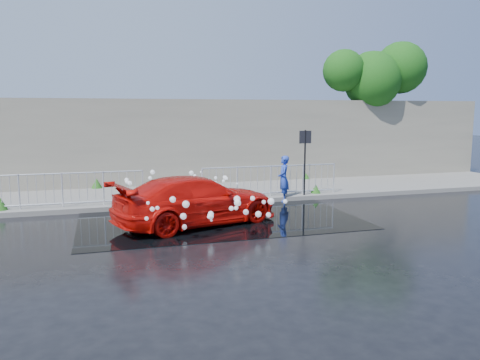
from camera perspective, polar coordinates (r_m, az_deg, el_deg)
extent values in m
plane|color=black|center=(12.88, -3.70, -5.81)|extent=(90.00, 90.00, 0.00)
cube|color=slate|center=(17.67, -7.31, -1.73)|extent=(30.00, 4.00, 0.15)
cube|color=slate|center=(15.73, -6.13, -2.94)|extent=(30.00, 0.25, 0.16)
cube|color=slate|center=(19.62, -8.44, 4.62)|extent=(30.00, 0.60, 3.50)
cube|color=black|center=(13.94, -2.61, -4.69)|extent=(8.00, 5.00, 0.01)
cylinder|color=black|center=(16.90, 7.90, 1.82)|extent=(0.06, 0.06, 2.50)
cube|color=black|center=(16.81, 7.96, 5.21)|extent=(0.45, 0.04, 0.45)
cylinder|color=#332114|center=(24.05, 15.62, 6.51)|extent=(0.36, 0.36, 5.00)
sphere|color=#114510|center=(23.14, 15.83, 11.64)|extent=(2.67, 2.67, 2.67)
sphere|color=#114510|center=(24.01, 18.99, 12.81)|extent=(2.44, 2.44, 2.44)
sphere|color=#114510|center=(22.42, 12.54, 12.90)|extent=(1.92, 1.92, 1.92)
cylinder|color=silver|center=(15.78, -11.77, -0.75)|extent=(0.05, 0.05, 1.10)
cylinder|color=silver|center=(15.71, -20.95, 0.74)|extent=(5.00, 0.04, 0.04)
cylinder|color=silver|center=(15.85, -20.77, -2.66)|extent=(5.00, 0.04, 0.04)
cylinder|color=silver|center=(16.06, -4.64, -0.44)|extent=(0.05, 0.05, 1.10)
cylinder|color=silver|center=(17.76, 11.35, 0.26)|extent=(0.05, 0.05, 1.10)
cylinder|color=silver|center=(16.68, 3.78, 1.69)|extent=(5.00, 0.04, 0.04)
cylinder|color=silver|center=(16.81, 3.75, -1.52)|extent=(5.00, 0.04, 0.04)
cone|color=#134816|center=(16.13, -27.16, -2.59)|extent=(0.40, 0.40, 0.39)
cone|color=#134816|center=(15.86, -13.54, -2.15)|extent=(0.36, 0.36, 0.34)
cone|color=#134816|center=(16.32, -2.26, -1.62)|extent=(0.44, 0.44, 0.34)
cone|color=#134816|center=(17.55, 9.22, -1.06)|extent=(0.38, 0.38, 0.32)
cone|color=#134816|center=(19.29, -17.07, -0.39)|extent=(0.42, 0.42, 0.38)
cone|color=#134816|center=(21.19, 8.05, 0.49)|extent=(0.34, 0.34, 0.26)
sphere|color=white|center=(14.46, -8.09, -2.91)|extent=(0.13, 0.13, 0.13)
sphere|color=white|center=(15.60, -10.91, 0.23)|extent=(0.13, 0.13, 0.13)
sphere|color=white|center=(15.13, -6.35, -0.50)|extent=(0.17, 0.17, 0.17)
sphere|color=white|center=(14.85, -5.13, -1.68)|extent=(0.13, 0.13, 0.13)
sphere|color=white|center=(14.13, -5.50, -3.23)|extent=(0.14, 0.14, 0.14)
sphere|color=white|center=(15.45, -5.39, -0.76)|extent=(0.18, 0.18, 0.18)
sphere|color=white|center=(15.88, -2.03, -0.14)|extent=(0.11, 0.11, 0.11)
sphere|color=white|center=(14.09, -12.60, -2.95)|extent=(0.08, 0.08, 0.08)
sphere|color=white|center=(15.30, -13.29, -0.39)|extent=(0.15, 0.15, 0.15)
sphere|color=white|center=(14.58, -3.27, -2.35)|extent=(0.13, 0.13, 0.13)
sphere|color=white|center=(16.12, -4.76, 0.97)|extent=(0.08, 0.08, 0.08)
sphere|color=white|center=(15.75, -5.53, 0.52)|extent=(0.10, 0.10, 0.10)
sphere|color=white|center=(14.53, -3.61, -1.78)|extent=(0.13, 0.13, 0.13)
sphere|color=white|center=(15.28, -5.52, -0.72)|extent=(0.12, 0.12, 0.12)
sphere|color=white|center=(15.61, -4.47, -0.21)|extent=(0.14, 0.14, 0.14)
sphere|color=white|center=(15.51, -13.66, 0.02)|extent=(0.14, 0.14, 0.14)
sphere|color=white|center=(14.84, -10.33, -1.52)|extent=(0.11, 0.11, 0.11)
sphere|color=white|center=(15.76, -7.19, 0.30)|extent=(0.09, 0.09, 0.09)
sphere|color=white|center=(14.57, -1.58, -3.12)|extent=(0.13, 0.13, 0.13)
sphere|color=white|center=(14.92, -6.23, -1.28)|extent=(0.15, 0.15, 0.15)
sphere|color=white|center=(15.40, -3.71, -0.66)|extent=(0.16, 0.16, 0.16)
sphere|color=white|center=(15.87, -1.65, 0.18)|extent=(0.10, 0.10, 0.10)
sphere|color=white|center=(14.40, -9.76, -3.25)|extent=(0.10, 0.10, 0.10)
sphere|color=white|center=(15.42, -0.37, -0.48)|extent=(0.07, 0.07, 0.07)
sphere|color=white|center=(14.37, -8.65, -3.19)|extent=(0.16, 0.16, 0.16)
sphere|color=white|center=(14.95, -6.73, -1.69)|extent=(0.06, 0.06, 0.06)
sphere|color=white|center=(15.37, -7.39, -0.70)|extent=(0.11, 0.11, 0.11)
sphere|color=white|center=(15.14, -6.55, -0.96)|extent=(0.08, 0.08, 0.08)
sphere|color=white|center=(14.22, -12.01, -3.50)|extent=(0.10, 0.10, 0.10)
sphere|color=white|center=(14.82, -6.74, -1.11)|extent=(0.09, 0.09, 0.09)
sphere|color=white|center=(15.43, -5.64, -0.52)|extent=(0.16, 0.16, 0.16)
sphere|color=white|center=(15.38, -3.04, -0.46)|extent=(0.17, 0.17, 0.17)
sphere|color=white|center=(15.93, -2.99, 0.26)|extent=(0.11, 0.11, 0.11)
sphere|color=white|center=(14.11, -11.44, -2.83)|extent=(0.08, 0.08, 0.08)
sphere|color=white|center=(15.93, -1.84, 0.29)|extent=(0.15, 0.15, 0.15)
sphere|color=white|center=(15.40, -13.63, -0.22)|extent=(0.12, 0.12, 0.12)
sphere|color=white|center=(16.39, -5.95, 0.86)|extent=(0.16, 0.16, 0.16)
sphere|color=white|center=(16.26, -10.61, 0.95)|extent=(0.17, 0.17, 0.17)
sphere|color=white|center=(14.98, -5.60, -1.33)|extent=(0.14, 0.14, 0.14)
sphere|color=white|center=(14.23, -2.90, -3.76)|extent=(0.14, 0.14, 0.14)
sphere|color=white|center=(14.82, -12.80, -1.49)|extent=(0.14, 0.14, 0.14)
sphere|color=white|center=(14.78, -5.62, -1.45)|extent=(0.11, 0.11, 0.11)
sphere|color=white|center=(15.38, -2.11, -0.71)|extent=(0.07, 0.07, 0.07)
sphere|color=white|center=(14.50, -5.05, -2.69)|extent=(0.06, 0.06, 0.06)
sphere|color=white|center=(14.80, -5.53, -1.92)|extent=(0.06, 0.06, 0.06)
sphere|color=white|center=(15.70, -4.71, -0.04)|extent=(0.07, 0.07, 0.07)
sphere|color=white|center=(14.27, -5.48, -3.16)|extent=(0.07, 0.07, 0.07)
sphere|color=white|center=(11.41, -0.31, -2.81)|extent=(0.17, 0.17, 0.17)
sphere|color=white|center=(11.73, -11.08, -5.04)|extent=(0.12, 0.12, 0.12)
sphere|color=white|center=(11.88, -9.88, -4.90)|extent=(0.07, 0.07, 0.07)
sphere|color=white|center=(11.52, 3.80, -2.60)|extent=(0.17, 0.17, 0.17)
sphere|color=white|center=(11.61, -6.93, -4.41)|extent=(0.16, 0.16, 0.16)
sphere|color=white|center=(11.69, -1.07, -3.49)|extent=(0.12, 0.12, 0.12)
sphere|color=white|center=(12.05, -7.88, -4.80)|extent=(0.11, 0.11, 0.11)
sphere|color=white|center=(11.97, 0.72, -3.93)|extent=(0.15, 0.15, 0.15)
sphere|color=white|center=(12.02, -6.81, -5.71)|extent=(0.14, 0.14, 0.14)
sphere|color=white|center=(11.57, 5.53, -2.62)|extent=(0.11, 0.11, 0.11)
sphere|color=white|center=(12.25, -3.51, -4.94)|extent=(0.07, 0.07, 0.07)
sphere|color=white|center=(11.70, -0.47, -3.44)|extent=(0.11, 0.11, 0.11)
sphere|color=white|center=(11.51, -0.36, -2.33)|extent=(0.17, 0.17, 0.17)
sphere|color=white|center=(11.45, -11.33, -4.63)|extent=(0.10, 0.10, 0.10)
sphere|color=white|center=(12.42, 3.49, -4.26)|extent=(0.14, 0.14, 0.14)
sphere|color=white|center=(12.19, -3.61, -4.41)|extent=(0.17, 0.17, 0.17)
sphere|color=white|center=(12.19, -3.58, -4.16)|extent=(0.15, 0.15, 0.15)
sphere|color=white|center=(11.09, -8.20, -2.37)|extent=(0.15, 0.15, 0.15)
sphere|color=white|center=(11.22, -6.62, -2.96)|extent=(0.18, 0.18, 0.18)
sphere|color=white|center=(11.91, 2.93, -2.70)|extent=(0.11, 0.11, 0.11)
sphere|color=white|center=(11.94, -3.86, -4.52)|extent=(0.08, 0.08, 0.08)
sphere|color=white|center=(10.77, -11.15, -2.77)|extent=(0.08, 0.08, 0.08)
sphere|color=white|center=(12.35, 2.25, -4.18)|extent=(0.17, 0.17, 0.17)
sphere|color=white|center=(10.97, -10.04, -3.38)|extent=(0.09, 0.09, 0.09)
sphere|color=white|center=(11.59, 1.54, -2.25)|extent=(0.12, 0.12, 0.12)
sphere|color=white|center=(11.42, -10.64, -3.51)|extent=(0.12, 0.12, 0.12)
imported|color=#C20D07|center=(13.14, -5.31, -2.49)|extent=(5.08, 3.30, 1.37)
imported|color=#2440B6|center=(16.53, 5.34, 0.17)|extent=(0.55, 0.68, 1.61)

